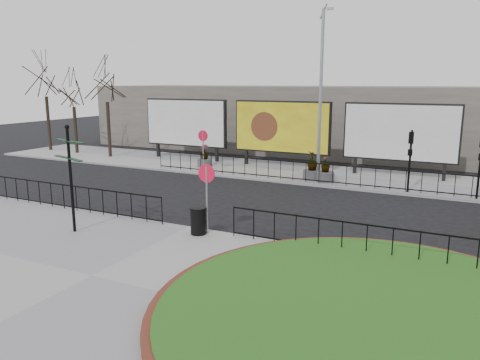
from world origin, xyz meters
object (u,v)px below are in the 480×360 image
Objects in this scene: fingerpost_sign at (70,168)px; planter_b at (312,169)px; litter_bin at (198,221)px; billboard_mid at (282,127)px; planter_c at (325,173)px; planter_a at (205,159)px; lamp_post at (321,92)px.

planter_b is (4.77, 12.52, -1.71)m from fingerpost_sign.
fingerpost_sign is at bearing -157.38° from litter_bin.
planter_b is (0.66, 10.80, 0.10)m from litter_bin.
billboard_mid reaches higher than planter_c.
billboard_mid is at bearing 24.26° from planter_a.
planter_b is at bearing 89.09° from fingerpost_sign.
fingerpost_sign is 2.77× the size of planter_c.
planter_c is (0.69, -0.98, -4.25)m from lamp_post.
litter_bin is (2.26, -13.57, -1.99)m from billboard_mid.
lamp_post is 8.49m from planter_a.
lamp_post reaches higher than fingerpost_sign.
planter_c is at bearing -12.65° from planter_b.
fingerpost_sign is 4.82m from litter_bin.
lamp_post is 6.62× the size of planter_a.
planter_a is at bearing -180.00° from lamp_post.
planter_c is at bearing -54.66° from lamp_post.
billboard_mid is 6.46× the size of litter_bin.
planter_b is (-0.10, -0.80, -4.12)m from lamp_post.
planter_c is (8.07, -0.98, -0.05)m from planter_a.
planter_a is 8.13m from planter_c.
planter_b is at bearing 167.35° from planter_c.
planter_c is at bearing -6.90° from planter_a.
planter_a is 0.89× the size of planter_b.
billboard_mid is 0.67× the size of lamp_post.
litter_bin is (-0.75, -11.60, -4.22)m from lamp_post.
lamp_post is 4.20m from planter_b.
fingerpost_sign reaches higher than planter_a.
litter_bin is (4.12, 1.72, -1.82)m from fingerpost_sign.
planter_b is 1.14× the size of planter_c.
planter_c is (1.44, 10.62, -0.02)m from litter_bin.
planter_b is at bearing 86.53° from litter_bin.
billboard_mid is at bearing 103.02° from fingerpost_sign.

